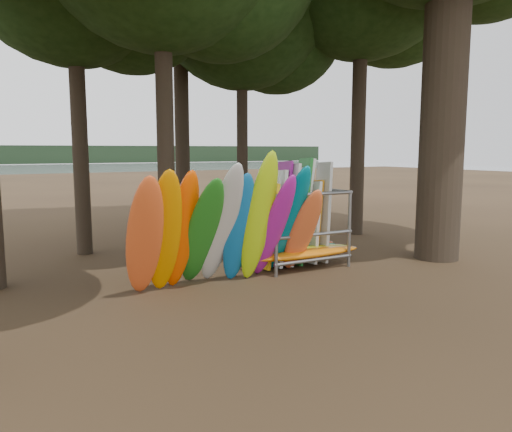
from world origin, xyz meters
TOP-DOWN VIEW (x-y plane):
  - ground at (0.00, 0.00)m, footprint 120.00×120.00m
  - lake at (0.00, 60.00)m, footprint 160.00×160.00m
  - far_shore at (0.00, 110.00)m, footprint 160.00×4.00m
  - oak_3 at (2.35, 6.77)m, footprint 7.18×7.18m
  - kayak_row at (-1.30, 0.44)m, footprint 4.86×2.07m
  - storage_rack at (1.17, 1.39)m, footprint 3.25×1.51m

SIDE VIEW (x-z plane):
  - ground at x=0.00m, z-range 0.00..0.00m
  - lake at x=0.00m, z-range 0.00..0.00m
  - storage_rack at x=1.17m, z-range -0.48..2.40m
  - kayak_row at x=-1.30m, z-range -0.27..2.93m
  - far_shore at x=0.00m, z-range 0.00..4.00m
  - oak_3 at x=2.35m, z-range 2.57..13.99m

